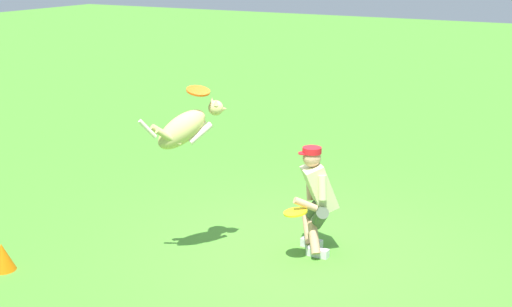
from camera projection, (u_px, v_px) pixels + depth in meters
name	position (u px, v px, depth m)	size (l,w,h in m)	color
ground_plane	(291.00, 252.00, 8.42)	(60.00, 60.00, 0.00)	#4C902F
person	(316.00, 196.00, 8.26)	(0.56, 0.71, 1.29)	silver
dog	(186.00, 128.00, 7.81)	(0.66, 0.89, 0.60)	tan
frisbee_flying	(198.00, 91.00, 7.78)	(0.26, 0.26, 0.02)	#F4550E
frisbee_held	(295.00, 212.00, 8.00)	(0.27, 0.27, 0.02)	yellow
training_cone	(2.00, 257.00, 7.92)	(0.28, 0.28, 0.32)	orange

